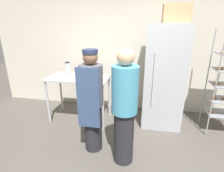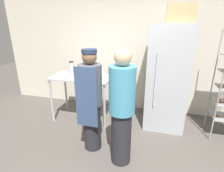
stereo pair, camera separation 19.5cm
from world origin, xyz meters
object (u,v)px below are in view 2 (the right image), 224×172
donut_box (94,75)px  cardboard_storage_box (180,14)px  refrigerator (167,78)px  blender_pitcher (72,69)px  person_customer (122,109)px  person_baker (91,101)px

donut_box → cardboard_storage_box: bearing=7.7°
refrigerator → blender_pitcher: size_ratio=6.97×
blender_pitcher → person_customer: size_ratio=0.17×
blender_pitcher → person_customer: (1.30, -1.12, -0.21)m
donut_box → person_baker: bearing=-72.2°
blender_pitcher → person_baker: (0.79, -0.94, -0.22)m
donut_box → blender_pitcher: size_ratio=1.07×
refrigerator → cardboard_storage_box: cardboard_storage_box is taller
refrigerator → person_baker: 1.51m
donut_box → cardboard_storage_box: cardboard_storage_box is taller
cardboard_storage_box → donut_box: bearing=-172.3°
refrigerator → donut_box: refrigerator is taller
donut_box → blender_pitcher: bearing=167.5°
person_baker → cardboard_storage_box: bearing=40.3°
cardboard_storage_box → person_baker: size_ratio=0.28×
cardboard_storage_box → person_baker: 2.02m
person_baker → person_customer: person_customer is taller
donut_box → person_baker: size_ratio=0.19×
person_baker → refrigerator: bearing=43.0°
donut_box → person_customer: size_ratio=0.18×
blender_pitcher → cardboard_storage_box: size_ratio=0.62×
donut_box → person_customer: bearing=-52.3°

